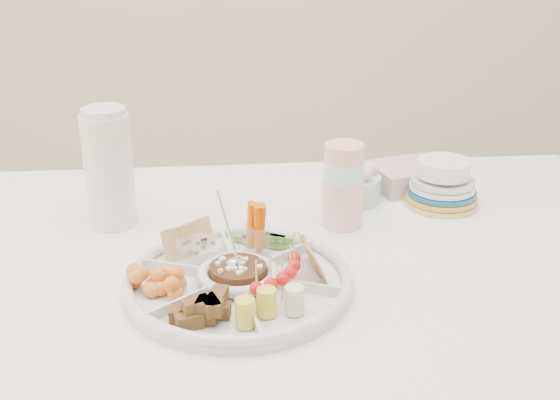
{
  "coord_description": "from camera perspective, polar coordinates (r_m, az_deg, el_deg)",
  "views": [
    {
      "loc": [
        -0.11,
        -1.14,
        1.37
      ],
      "look_at": [
        -0.01,
        -0.0,
        0.88
      ],
      "focal_mm": 45.0,
      "sensor_mm": 36.0,
      "label": 1
    }
  ],
  "objects": [
    {
      "name": "party_tray",
      "position": [
        1.19,
        -3.43,
        -6.35
      ],
      "size": [
        0.49,
        0.49,
        0.04
      ],
      "primitive_type": "cylinder",
      "rotation": [
        0.0,
        0.0,
        -0.37
      ],
      "color": "white",
      "rests_on": "dining_table"
    },
    {
      "name": "bean_dip",
      "position": [
        1.19,
        -3.43,
        -6.03
      ],
      "size": [
        0.12,
        0.12,
        0.04
      ],
      "primitive_type": "cylinder",
      "rotation": [
        0.0,
        0.0,
        -0.37
      ],
      "color": "black",
      "rests_on": "party_tray"
    },
    {
      "name": "tortillas",
      "position": [
        1.21,
        2.65,
        -4.74
      ],
      "size": [
        0.12,
        0.12,
        0.05
      ],
      "primitive_type": null,
      "rotation": [
        0.0,
        0.0,
        -0.37
      ],
      "color": "#8D5E41",
      "rests_on": "party_tray"
    },
    {
      "name": "carrot_cucumber",
      "position": [
        1.28,
        -1.53,
        -1.98
      ],
      "size": [
        0.13,
        0.13,
        0.09
      ],
      "primitive_type": null,
      "rotation": [
        0.0,
        0.0,
        -0.37
      ],
      "color": "#F05B00",
      "rests_on": "party_tray"
    },
    {
      "name": "pita_raisins",
      "position": [
        1.27,
        -7.27,
        -3.37
      ],
      "size": [
        0.15,
        0.15,
        0.06
      ],
      "primitive_type": null,
      "rotation": [
        0.0,
        0.0,
        -0.37
      ],
      "color": "#DAC282",
      "rests_on": "party_tray"
    },
    {
      "name": "cherries",
      "position": [
        1.17,
        -9.74,
        -6.44
      ],
      "size": [
        0.15,
        0.15,
        0.05
      ],
      "primitive_type": null,
      "rotation": [
        0.0,
        0.0,
        -0.37
      ],
      "color": "orange",
      "rests_on": "party_tray"
    },
    {
      "name": "granola_chunks",
      "position": [
        1.08,
        -5.77,
        -8.97
      ],
      "size": [
        0.14,
        0.14,
        0.05
      ],
      "primitive_type": null,
      "rotation": [
        0.0,
        0.0,
        -0.37
      ],
      "color": "brown",
      "rests_on": "party_tray"
    },
    {
      "name": "banana_tomato",
      "position": [
        1.09,
        1.01,
        -7.12
      ],
      "size": [
        0.13,
        0.13,
        0.08
      ],
      "primitive_type": null,
      "rotation": [
        0.0,
        0.0,
        -0.37
      ],
      "color": "#F8E290",
      "rests_on": "party_tray"
    },
    {
      "name": "cup_stack",
      "position": [
        1.39,
        5.18,
        2.28
      ],
      "size": [
        0.09,
        0.09,
        0.23
      ],
      "primitive_type": "cylinder",
      "rotation": [
        0.0,
        0.0,
        0.04
      ],
      "color": "#AFBBA7",
      "rests_on": "dining_table"
    },
    {
      "name": "thermos",
      "position": [
        1.43,
        -13.75,
        2.65
      ],
      "size": [
        0.11,
        0.11,
        0.25
      ],
      "primitive_type": "cylinder",
      "rotation": [
        0.0,
        0.0,
        -0.13
      ],
      "color": "silver",
      "rests_on": "dining_table"
    },
    {
      "name": "flower_bowl",
      "position": [
        1.53,
        6.06,
        1.42
      ],
      "size": [
        0.15,
        0.15,
        0.09
      ],
      "primitive_type": "cylinder",
      "rotation": [
        0.0,
        0.0,
        0.32
      ],
      "color": "#85BAA1",
      "rests_on": "dining_table"
    },
    {
      "name": "napkin_stack",
      "position": [
        1.64,
        10.26,
        1.94
      ],
      "size": [
        0.19,
        0.17,
        0.05
      ],
      "primitive_type": "cube",
      "rotation": [
        0.0,
        0.0,
        0.27
      ],
      "color": "#C39DA1",
      "rests_on": "dining_table"
    },
    {
      "name": "plate_stack",
      "position": [
        1.54,
        13.07,
        1.41
      ],
      "size": [
        0.17,
        0.17,
        0.1
      ],
      "primitive_type": "cylinder",
      "rotation": [
        0.0,
        0.0,
        0.07
      ],
      "color": "gold",
      "rests_on": "dining_table"
    }
  ]
}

